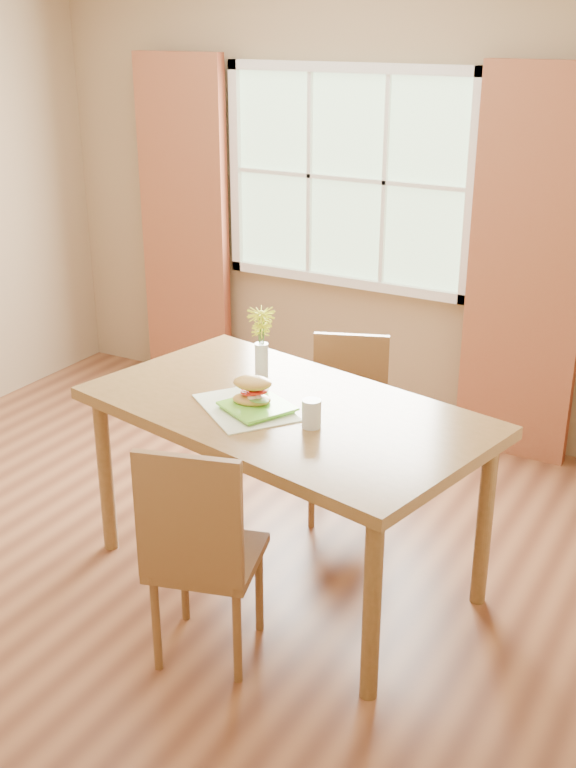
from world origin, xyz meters
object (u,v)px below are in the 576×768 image
(chair_near, at_px, (200,547))
(flower_vase, at_px, (261,334))
(dining_table, at_px, (285,425))
(water_glass, at_px, (312,414))
(chair_far, at_px, (348,419))
(croissant_sandwich, at_px, (252,391))

(chair_near, height_order, flower_vase, flower_vase)
(dining_table, distance_m, flower_vase, 0.47)
(dining_table, height_order, flower_vase, flower_vase)
(water_glass, bearing_deg, flower_vase, 140.56)
(chair_near, bearing_deg, flower_vase, 90.77)
(water_glass, bearing_deg, chair_far, 105.31)
(chair_near, relative_size, chair_far, 1.06)
(water_glass, xyz_separation_m, flower_vase, (-0.47, 0.38, 0.15))
(dining_table, xyz_separation_m, chair_far, (-0.03, 0.69, -0.25))
(flower_vase, bearing_deg, chair_far, 61.26)
(chair_far, xyz_separation_m, water_glass, (0.23, -0.82, 0.40))
(chair_near, relative_size, water_glass, 8.14)
(water_glass, relative_size, flower_vase, 0.37)
(water_glass, height_order, flower_vase, flower_vase)
(chair_near, height_order, water_glass, chair_near)
(chair_far, height_order, flower_vase, flower_vase)
(chair_far, height_order, croissant_sandwich, croissant_sandwich)
(chair_near, distance_m, chair_far, 1.40)
(chair_far, bearing_deg, dining_table, -108.87)
(dining_table, distance_m, croissant_sandwich, 0.22)
(croissant_sandwich, bearing_deg, dining_table, 22.00)
(chair_far, relative_size, water_glass, 7.69)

